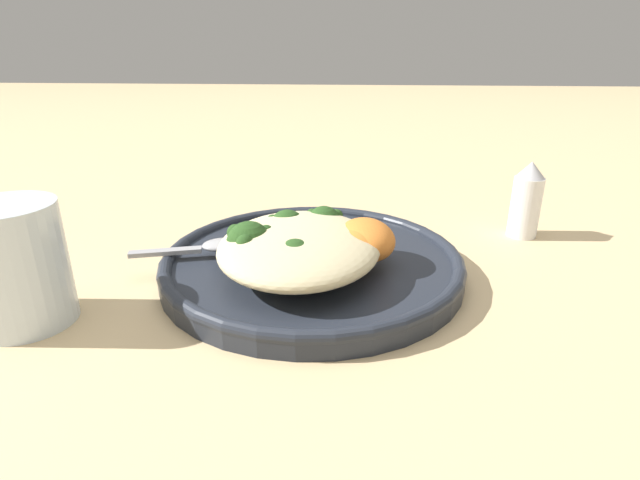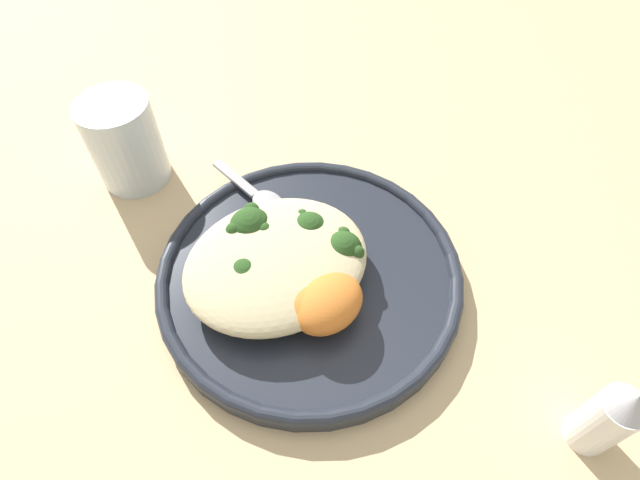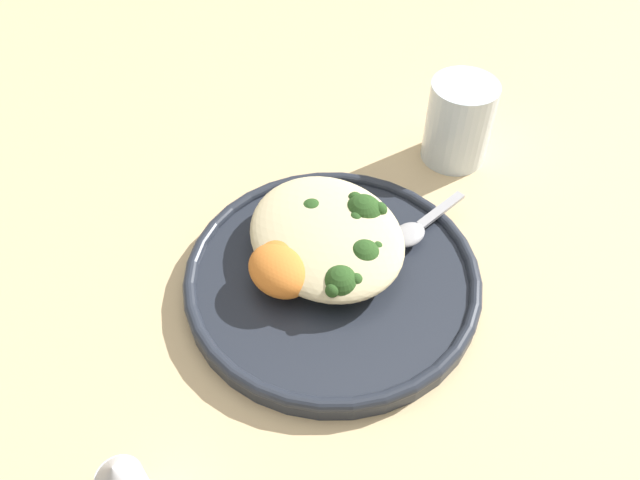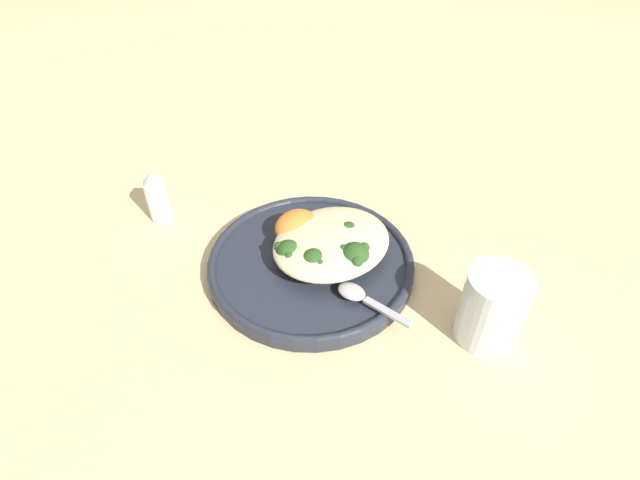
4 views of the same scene
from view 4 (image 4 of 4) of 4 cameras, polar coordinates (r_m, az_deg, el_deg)
name	(u,v)px [view 4 (image 4 of 4)]	position (r m, az deg, el deg)	size (l,w,h in m)	color
ground_plane	(315,273)	(0.65, -0.57, -3.74)	(4.00, 4.00, 0.00)	#D6B784
plate	(310,263)	(0.65, -1.13, -2.65)	(0.27, 0.27, 0.02)	#232833
quinoa_mound	(334,244)	(0.63, 1.57, -0.49)	(0.16, 0.13, 0.03)	beige
broccoli_stalk_0	(293,248)	(0.63, -3.07, -0.97)	(0.08, 0.05, 0.03)	#ADC675
broccoli_stalk_1	(313,259)	(0.62, -0.84, -2.17)	(0.05, 0.08, 0.03)	#ADC675
broccoli_stalk_2	(348,255)	(0.62, 3.27, -1.67)	(0.05, 0.11, 0.04)	#ADC675
broccoli_stalk_3	(339,235)	(0.65, 2.18, 0.57)	(0.07, 0.07, 0.03)	#ADC675
sweet_potato_chunk_0	(303,225)	(0.66, -2.00, 1.73)	(0.05, 0.04, 0.03)	orange
sweet_potato_chunk_1	(296,225)	(0.66, -2.82, 1.69)	(0.06, 0.05, 0.03)	orange
spoon	(360,295)	(0.59, 4.55, -6.31)	(0.04, 0.10, 0.01)	#A3A3A8
water_glass	(492,308)	(0.58, 19.08, -7.34)	(0.07, 0.07, 0.09)	silver
salt_shaker	(157,197)	(0.75, -18.14, 4.75)	(0.03, 0.03, 0.08)	white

